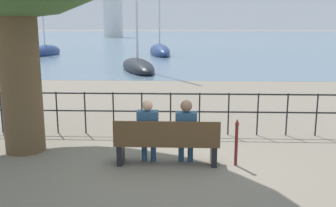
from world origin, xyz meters
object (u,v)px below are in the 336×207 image
object	(u,v)px
park_bench	(167,143)
sailboat_3	(160,51)
seated_person_left	(148,129)
sailboat_0	(45,52)
closed_umbrella	(236,140)
seated_person_right	(186,129)
sailboat_2	(138,65)
harbor_lighthouse	(112,2)

from	to	relation	value
park_bench	sailboat_3	xyz separation A→B (m)	(-2.05, 30.40, -0.10)
seated_person_left	sailboat_0	distance (m)	31.57
closed_umbrella	park_bench	bearing A→B (deg)	-178.41
park_bench	closed_umbrella	size ratio (longest dim) A/B	2.18
seated_person_left	seated_person_right	world-z (taller)	seated_person_right
sailboat_2	harbor_lighthouse	distance (m)	86.82
closed_umbrella	sailboat_3	bearing A→B (deg)	96.34
park_bench	sailboat_3	bearing A→B (deg)	93.85
seated_person_left	sailboat_0	xyz separation A→B (m)	(-12.66, 28.91, -0.37)
seated_person_right	sailboat_2	distance (m)	16.68
park_bench	harbor_lighthouse	bearing A→B (deg)	101.04
closed_umbrella	harbor_lighthouse	xyz separation A→B (m)	(-21.05, 101.03, 9.32)
seated_person_left	sailboat_2	xyz separation A→B (m)	(-2.19, 16.41, -0.39)
sailboat_3	harbor_lighthouse	size ratio (longest dim) A/B	0.52
sailboat_0	sailboat_3	world-z (taller)	sailboat_3
park_bench	closed_umbrella	xyz separation A→B (m)	(1.33, 0.04, 0.07)
seated_person_left	sailboat_0	world-z (taller)	sailboat_0
seated_person_left	sailboat_0	bearing A→B (deg)	113.65
park_bench	sailboat_0	distance (m)	31.78
park_bench	seated_person_right	size ratio (longest dim) A/B	1.57
seated_person_right	sailboat_2	xyz separation A→B (m)	(-2.92, 16.41, -0.40)
closed_umbrella	sailboat_2	bearing A→B (deg)	103.27
seated_person_right	sailboat_2	world-z (taller)	sailboat_2
seated_person_right	closed_umbrella	distance (m)	0.98
seated_person_left	harbor_lighthouse	distance (m)	103.23
sailboat_3	seated_person_left	bearing A→B (deg)	-96.01
park_bench	sailboat_2	world-z (taller)	sailboat_2
sailboat_2	harbor_lighthouse	xyz separation A→B (m)	(-17.17, 84.57, 9.53)
park_bench	seated_person_left	xyz separation A→B (m)	(-0.37, 0.08, 0.25)
seated_person_left	sailboat_3	distance (m)	30.37
park_bench	sailboat_2	xyz separation A→B (m)	(-2.55, 16.49, -0.14)
seated_person_left	sailboat_2	size ratio (longest dim) A/B	0.11
sailboat_0	sailboat_2	world-z (taller)	sailboat_2
seated_person_left	seated_person_right	size ratio (longest dim) A/B	0.99
park_bench	sailboat_0	xyz separation A→B (m)	(-13.03, 28.99, -0.12)
park_bench	sailboat_3	distance (m)	30.47
park_bench	sailboat_3	size ratio (longest dim) A/B	0.18
park_bench	closed_umbrella	distance (m)	1.33
sailboat_0	harbor_lighthouse	xyz separation A→B (m)	(-6.69, 72.08, 9.51)
sailboat_2	seated_person_right	bearing A→B (deg)	-95.98
closed_umbrella	sailboat_2	xyz separation A→B (m)	(-3.88, 16.46, -0.21)
seated_person_right	sailboat_2	size ratio (longest dim) A/B	0.11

